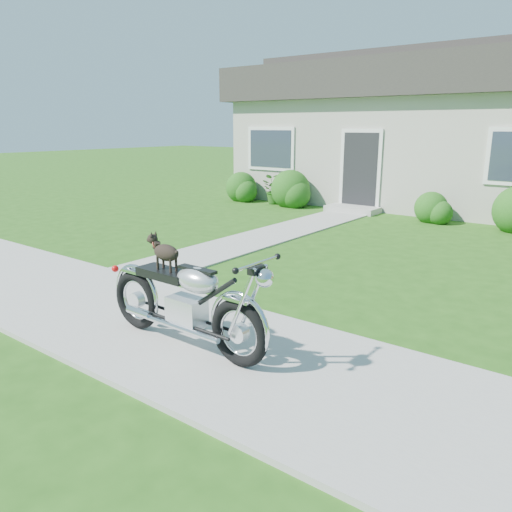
# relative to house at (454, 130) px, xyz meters

# --- Properties ---
(ground) EXTENTS (80.00, 80.00, 0.00)m
(ground) POSITION_rel_house_xyz_m (0.00, -11.99, -2.16)
(ground) COLOR #235114
(ground) RESTS_ON ground
(sidewalk) EXTENTS (24.00, 2.20, 0.04)m
(sidewalk) POSITION_rel_house_xyz_m (0.00, -11.99, -2.14)
(sidewalk) COLOR #9E9B93
(sidewalk) RESTS_ON ground
(walkway) EXTENTS (1.20, 8.00, 0.03)m
(walkway) POSITION_rel_house_xyz_m (-1.50, -6.99, -2.14)
(walkway) COLOR #9E9B93
(walkway) RESTS_ON ground
(house) EXTENTS (12.60, 7.03, 4.50)m
(house) POSITION_rel_house_xyz_m (0.00, 0.00, 0.00)
(house) COLOR beige
(house) RESTS_ON ground
(shrub_row) EXTENTS (11.08, 1.14, 1.14)m
(shrub_row) POSITION_rel_house_xyz_m (0.04, -3.49, -1.71)
(shrub_row) COLOR #215516
(shrub_row) RESTS_ON ground
(potted_plant_left) EXTENTS (0.92, 0.85, 0.85)m
(potted_plant_left) POSITION_rel_house_xyz_m (-4.09, -3.44, -1.73)
(potted_plant_left) COLOR #225316
(potted_plant_left) RESTS_ON ground
(potted_plant_right) EXTENTS (0.47, 0.47, 0.69)m
(potted_plant_right) POSITION_rel_house_xyz_m (0.69, -3.44, -1.81)
(potted_plant_right) COLOR #356B1D
(potted_plant_right) RESTS_ON ground
(motorcycle_with_dog) EXTENTS (2.22, 0.60, 1.14)m
(motorcycle_with_dog) POSITION_rel_house_xyz_m (1.08, -12.23, -1.61)
(motorcycle_with_dog) COLOR black
(motorcycle_with_dog) RESTS_ON sidewalk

